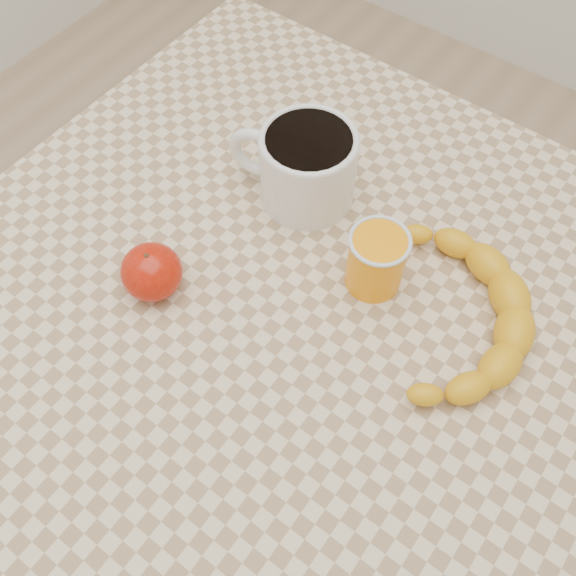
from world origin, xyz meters
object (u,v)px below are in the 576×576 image
Objects in this scene: banana at (460,314)px; coffee_mug at (305,164)px; table at (288,334)px; apple at (152,272)px; orange_juice_glass at (376,260)px.

coffee_mug is at bearing 145.33° from banana.
table is 4.72× the size of coffee_mug.
coffee_mug is at bearing 75.49° from apple.
orange_juice_glass is at bearing 38.61° from apple.
orange_juice_glass reaches higher than apple.
apple is at bearing -141.39° from orange_juice_glass.
coffee_mug is 2.18× the size of orange_juice_glass.
table is 0.16m from orange_juice_glass.
apple reaches higher than table.
banana reaches higher than table.
table is 0.20m from coffee_mug.
orange_juice_glass reaches higher than table.
orange_juice_glass is 0.24m from apple.
apple is 0.27× the size of banana.
table is 9.32× the size of apple.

